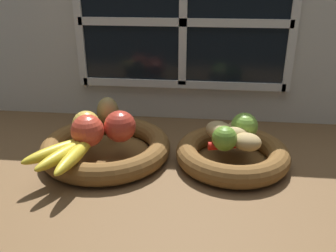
{
  "coord_description": "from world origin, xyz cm",
  "views": [
    {
      "loc": [
        7.78,
        -80.9,
        44.24
      ],
      "look_at": [
        -1.3,
        -0.62,
        9.48
      ],
      "focal_mm": 37.94,
      "sensor_mm": 36.0,
      "label": 1
    }
  ],
  "objects_px": {
    "fruit_bowl_right": "(232,154)",
    "potato_back": "(240,129)",
    "apple_red_right": "(120,126)",
    "potato_oblong": "(220,131)",
    "potato_large": "(234,136)",
    "apple_red_front": "(88,131)",
    "lime_near": "(224,138)",
    "pear_brown": "(108,113)",
    "lime_far": "(244,126)",
    "apple_golden_left": "(86,124)",
    "banana_bunch_front": "(68,152)",
    "potato_small": "(247,142)",
    "chili_pepper": "(234,146)",
    "fruit_bowl_left": "(106,148)"
  },
  "relations": [
    {
      "from": "fruit_bowl_right",
      "to": "potato_back",
      "type": "bearing_deg",
      "value": 65.56
    },
    {
      "from": "apple_red_right",
      "to": "potato_oblong",
      "type": "relative_size",
      "value": 0.96
    },
    {
      "from": "potato_large",
      "to": "potato_back",
      "type": "distance_m",
      "value": 0.04
    },
    {
      "from": "apple_red_front",
      "to": "lime_near",
      "type": "relative_size",
      "value": 1.33
    },
    {
      "from": "pear_brown",
      "to": "lime_far",
      "type": "xyz_separation_m",
      "value": [
        0.36,
        -0.03,
        -0.01
      ]
    },
    {
      "from": "apple_golden_left",
      "to": "banana_bunch_front",
      "type": "xyz_separation_m",
      "value": [
        -0.01,
        -0.12,
        -0.02
      ]
    },
    {
      "from": "pear_brown",
      "to": "potato_small",
      "type": "height_order",
      "value": "pear_brown"
    },
    {
      "from": "apple_red_right",
      "to": "lime_near",
      "type": "height_order",
      "value": "apple_red_right"
    },
    {
      "from": "chili_pepper",
      "to": "lime_near",
      "type": "bearing_deg",
      "value": 177.68
    },
    {
      "from": "apple_red_front",
      "to": "chili_pepper",
      "type": "distance_m",
      "value": 0.35
    },
    {
      "from": "lime_far",
      "to": "lime_near",
      "type": "bearing_deg",
      "value": -125.84
    },
    {
      "from": "chili_pepper",
      "to": "apple_red_right",
      "type": "bearing_deg",
      "value": 168.62
    },
    {
      "from": "potato_large",
      "to": "chili_pepper",
      "type": "distance_m",
      "value": 0.04
    },
    {
      "from": "fruit_bowl_right",
      "to": "chili_pepper",
      "type": "xyz_separation_m",
      "value": [
        0.0,
        -0.03,
        0.04
      ]
    },
    {
      "from": "apple_golden_left",
      "to": "potato_oblong",
      "type": "bearing_deg",
      "value": 4.35
    },
    {
      "from": "apple_golden_left",
      "to": "lime_near",
      "type": "distance_m",
      "value": 0.35
    },
    {
      "from": "pear_brown",
      "to": "lime_far",
      "type": "height_order",
      "value": "pear_brown"
    },
    {
      "from": "apple_golden_left",
      "to": "potato_large",
      "type": "height_order",
      "value": "apple_golden_left"
    },
    {
      "from": "apple_golden_left",
      "to": "lime_far",
      "type": "relative_size",
      "value": 1.03
    },
    {
      "from": "apple_red_front",
      "to": "apple_red_right",
      "type": "xyz_separation_m",
      "value": [
        0.07,
        0.04,
        -0.0
      ]
    },
    {
      "from": "apple_golden_left",
      "to": "apple_red_front",
      "type": "bearing_deg",
      "value": -67.67
    },
    {
      "from": "fruit_bowl_right",
      "to": "potato_oblong",
      "type": "xyz_separation_m",
      "value": [
        -0.03,
        0.03,
        0.05
      ]
    },
    {
      "from": "fruit_bowl_right",
      "to": "apple_red_front",
      "type": "xyz_separation_m",
      "value": [
        -0.35,
        -0.05,
        0.07
      ]
    },
    {
      "from": "apple_golden_left",
      "to": "potato_small",
      "type": "bearing_deg",
      "value": -4.25
    },
    {
      "from": "fruit_bowl_left",
      "to": "fruit_bowl_right",
      "type": "bearing_deg",
      "value": -0.0
    },
    {
      "from": "fruit_bowl_right",
      "to": "apple_red_right",
      "type": "height_order",
      "value": "apple_red_right"
    },
    {
      "from": "lime_far",
      "to": "fruit_bowl_left",
      "type": "bearing_deg",
      "value": -174.17
    },
    {
      "from": "fruit_bowl_left",
      "to": "potato_oblong",
      "type": "distance_m",
      "value": 0.3
    },
    {
      "from": "banana_bunch_front",
      "to": "potato_oblong",
      "type": "height_order",
      "value": "potato_oblong"
    },
    {
      "from": "apple_red_right",
      "to": "potato_oblong",
      "type": "bearing_deg",
      "value": 9.43
    },
    {
      "from": "apple_red_front",
      "to": "potato_back",
      "type": "bearing_deg",
      "value": 13.97
    },
    {
      "from": "banana_bunch_front",
      "to": "potato_small",
      "type": "xyz_separation_m",
      "value": [
        0.41,
        0.09,
        0.01
      ]
    },
    {
      "from": "potato_oblong",
      "to": "potato_small",
      "type": "xyz_separation_m",
      "value": [
        0.06,
        -0.06,
        -0.0
      ]
    },
    {
      "from": "potato_small",
      "to": "chili_pepper",
      "type": "relative_size",
      "value": 0.54
    },
    {
      "from": "fruit_bowl_left",
      "to": "potato_large",
      "type": "distance_m",
      "value": 0.33
    },
    {
      "from": "pear_brown",
      "to": "potato_small",
      "type": "bearing_deg",
      "value": -14.39
    },
    {
      "from": "fruit_bowl_right",
      "to": "fruit_bowl_left",
      "type": "bearing_deg",
      "value": 180.0
    },
    {
      "from": "banana_bunch_front",
      "to": "potato_small",
      "type": "bearing_deg",
      "value": 12.27
    },
    {
      "from": "fruit_bowl_left",
      "to": "apple_golden_left",
      "type": "distance_m",
      "value": 0.08
    },
    {
      "from": "apple_golden_left",
      "to": "potato_back",
      "type": "distance_m",
      "value": 0.39
    },
    {
      "from": "potato_small",
      "to": "lime_near",
      "type": "height_order",
      "value": "lime_near"
    },
    {
      "from": "fruit_bowl_left",
      "to": "chili_pepper",
      "type": "relative_size",
      "value": 2.66
    },
    {
      "from": "apple_golden_left",
      "to": "potato_large",
      "type": "bearing_deg",
      "value": -0.03
    },
    {
      "from": "potato_oblong",
      "to": "lime_far",
      "type": "relative_size",
      "value": 1.23
    },
    {
      "from": "banana_bunch_front",
      "to": "potato_back",
      "type": "bearing_deg",
      "value": 21.87
    },
    {
      "from": "apple_red_front",
      "to": "apple_golden_left",
      "type": "bearing_deg",
      "value": 112.33
    },
    {
      "from": "potato_large",
      "to": "lime_near",
      "type": "height_order",
      "value": "lime_near"
    },
    {
      "from": "apple_red_right",
      "to": "banana_bunch_front",
      "type": "height_order",
      "value": "apple_red_right"
    },
    {
      "from": "banana_bunch_front",
      "to": "potato_small",
      "type": "relative_size",
      "value": 2.83
    },
    {
      "from": "fruit_bowl_left",
      "to": "pear_brown",
      "type": "bearing_deg",
      "value": 96.8
    }
  ]
}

